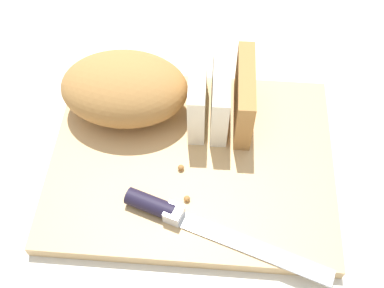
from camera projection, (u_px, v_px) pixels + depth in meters
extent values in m
plane|color=silver|center=(192.00, 165.00, 0.62)|extent=(3.00, 3.00, 0.00)
cube|color=tan|center=(192.00, 161.00, 0.61)|extent=(0.37, 0.29, 0.02)
ellipsoid|color=#A8753D|center=(125.00, 89.00, 0.61)|extent=(0.17, 0.12, 0.08)
cube|color=#F2E8CC|center=(196.00, 91.00, 0.61)|extent=(0.03, 0.12, 0.08)
cube|color=#F2E8CC|center=(220.00, 93.00, 0.61)|extent=(0.03, 0.12, 0.08)
cube|color=#A8753D|center=(244.00, 96.00, 0.60)|extent=(0.03, 0.12, 0.08)
cube|color=silver|center=(251.00, 247.00, 0.53)|extent=(0.19, 0.08, 0.00)
cylinder|color=black|center=(151.00, 204.00, 0.55)|extent=(0.06, 0.04, 0.02)
cube|color=silver|center=(174.00, 214.00, 0.55)|extent=(0.03, 0.03, 0.02)
sphere|color=#996633|center=(184.00, 198.00, 0.56)|extent=(0.01, 0.01, 0.01)
sphere|color=#996633|center=(181.00, 168.00, 0.59)|extent=(0.01, 0.01, 0.01)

